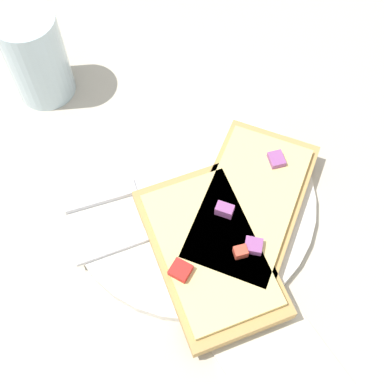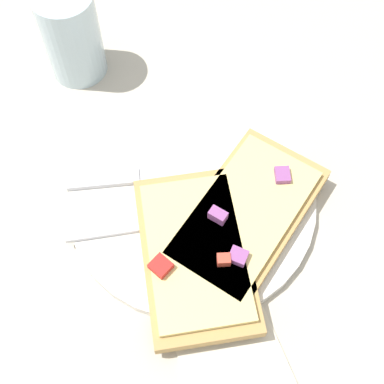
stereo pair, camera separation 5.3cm
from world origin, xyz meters
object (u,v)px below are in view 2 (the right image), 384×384
at_px(plate, 192,199).
at_px(drinking_glass, 71,35).
at_px(fork, 193,218).
at_px(pizza_slice_main, 245,216).
at_px(pizza_slice_corner, 195,253).
at_px(knife, 147,176).

bearing_deg(plate, drinking_glass, -163.78).
bearing_deg(fork, pizza_slice_main, -11.32).
bearing_deg(plate, pizza_slice_main, 42.60).
bearing_deg(drinking_glass, pizza_slice_main, 21.53).
relative_size(pizza_slice_corner, drinking_glass, 1.72).
bearing_deg(pizza_slice_corner, knife, -159.91).
xyz_separation_m(plate, drinking_glass, (-0.22, -0.06, 0.05)).
bearing_deg(knife, plate, -32.83).
bearing_deg(pizza_slice_main, knife, -83.28).
height_order(fork, pizza_slice_corner, pizza_slice_corner).
bearing_deg(knife, pizza_slice_main, -33.15).
bearing_deg(fork, knife, 125.29).
xyz_separation_m(fork, knife, (-0.06, -0.03, 0.00)).
relative_size(fork, knife, 1.16).
relative_size(plate, drinking_glass, 2.35).
bearing_deg(plate, knife, -136.78).
distance_m(knife, pizza_slice_corner, 0.10).
xyz_separation_m(pizza_slice_main, pizza_slice_corner, (0.02, -0.06, 0.00)).
height_order(plate, pizza_slice_main, pizza_slice_main).
xyz_separation_m(fork, pizza_slice_corner, (0.04, -0.01, 0.01)).
relative_size(plate, fork, 1.12).
height_order(plate, fork, fork).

